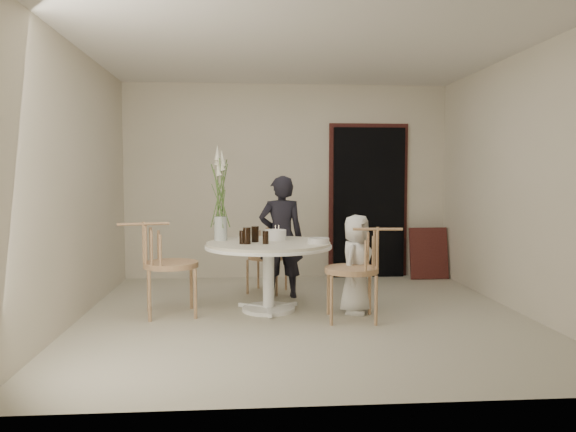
{
  "coord_description": "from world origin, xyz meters",
  "views": [
    {
      "loc": [
        -0.6,
        -5.6,
        1.41
      ],
      "look_at": [
        -0.14,
        0.3,
        1.0
      ],
      "focal_mm": 35.0,
      "sensor_mm": 36.0,
      "label": 1
    }
  ],
  "objects": [
    {
      "name": "doorway",
      "position": [
        1.15,
        2.19,
        1.05
      ],
      "size": [
        1.0,
        0.1,
        2.1
      ],
      "primitive_type": "cube",
      "color": "black",
      "rests_on": "ground"
    },
    {
      "name": "table",
      "position": [
        -0.35,
        0.25,
        0.62
      ],
      "size": [
        1.33,
        1.33,
        0.73
      ],
      "color": "white",
      "rests_on": "ground"
    },
    {
      "name": "cola_tumbler_d",
      "position": [
        -0.49,
        0.28,
        0.81
      ],
      "size": [
        0.1,
        0.1,
        0.17
      ],
      "primitive_type": "cylinder",
      "rotation": [
        0.0,
        0.0,
        -0.36
      ],
      "color": "black",
      "rests_on": "table"
    },
    {
      "name": "girl",
      "position": [
        -0.17,
        0.91,
        0.71
      ],
      "size": [
        0.54,
        0.37,
        1.43
      ],
      "primitive_type": "imported",
      "rotation": [
        0.0,
        0.0,
        3.2
      ],
      "color": "black",
      "rests_on": "ground"
    },
    {
      "name": "flower_vase",
      "position": [
        -0.86,
        0.46,
        1.21
      ],
      "size": [
        0.14,
        0.14,
        1.02
      ],
      "rotation": [
        0.0,
        0.0,
        0.07
      ],
      "color": "silver",
      "rests_on": "table"
    },
    {
      "name": "chair_right",
      "position": [
        0.58,
        -0.2,
        0.6
      ],
      "size": [
        0.58,
        0.54,
        0.92
      ],
      "rotation": [
        0.0,
        0.0,
        -1.65
      ],
      "color": "tan",
      "rests_on": "ground"
    },
    {
      "name": "room_shell",
      "position": [
        0.0,
        0.0,
        1.62
      ],
      "size": [
        4.5,
        4.5,
        4.5
      ],
      "color": "silver",
      "rests_on": "ground"
    },
    {
      "name": "door_trim",
      "position": [
        1.15,
        2.23,
        1.11
      ],
      "size": [
        1.12,
        0.03,
        2.22
      ],
      "primitive_type": "cube",
      "color": "#55221D",
      "rests_on": "ground"
    },
    {
      "name": "chair_left",
      "position": [
        -1.48,
        0.12,
        0.62
      ],
      "size": [
        0.63,
        0.6,
        0.96
      ],
      "rotation": [
        0.0,
        0.0,
        1.75
      ],
      "color": "tan",
      "rests_on": "ground"
    },
    {
      "name": "picture_frame",
      "position": [
        1.95,
        1.95,
        0.36
      ],
      "size": [
        0.54,
        0.17,
        0.71
      ],
      "primitive_type": "cube",
      "rotation": [
        -0.17,
        0.0,
        0.02
      ],
      "color": "#55221D",
      "rests_on": "ground"
    },
    {
      "name": "boy",
      "position": [
        0.55,
        0.08,
        0.51
      ],
      "size": [
        0.55,
        0.6,
        1.03
      ],
      "primitive_type": "imported",
      "rotation": [
        0.0,
        0.0,
        1.0
      ],
      "color": "white",
      "rests_on": "ground"
    },
    {
      "name": "ground",
      "position": [
        0.0,
        0.0,
        0.0
      ],
      "size": [
        4.5,
        4.5,
        0.0
      ],
      "primitive_type": "plane",
      "color": "beige",
      "rests_on": "ground"
    },
    {
      "name": "cola_tumbler_a",
      "position": [
        -0.62,
        0.11,
        0.8
      ],
      "size": [
        0.07,
        0.07,
        0.14
      ],
      "primitive_type": "cylinder",
      "rotation": [
        0.0,
        0.0,
        -0.06
      ],
      "color": "black",
      "rests_on": "table"
    },
    {
      "name": "cola_tumbler_c",
      "position": [
        -0.58,
        0.11,
        0.81
      ],
      "size": [
        0.1,
        0.1,
        0.17
      ],
      "primitive_type": "cylinder",
      "rotation": [
        0.0,
        0.0,
        0.33
      ],
      "color": "black",
      "rests_on": "table"
    },
    {
      "name": "cola_tumbler_b",
      "position": [
        -0.39,
        0.1,
        0.8
      ],
      "size": [
        0.07,
        0.07,
        0.13
      ],
      "primitive_type": "cylinder",
      "rotation": [
        0.0,
        0.0,
        0.08
      ],
      "color": "black",
      "rests_on": "table"
    },
    {
      "name": "plate_stack",
      "position": [
        0.16,
        0.1,
        0.76
      ],
      "size": [
        0.23,
        0.23,
        0.06
      ],
      "primitive_type": "cylinder",
      "rotation": [
        0.0,
        0.0,
        0.04
      ],
      "color": "silver",
      "rests_on": "table"
    },
    {
      "name": "chair_far",
      "position": [
        -0.28,
        1.32,
        0.52
      ],
      "size": [
        0.56,
        0.58,
        0.81
      ],
      "rotation": [
        0.0,
        0.0,
        -0.38
      ],
      "color": "tan",
      "rests_on": "ground"
    },
    {
      "name": "birthday_cake",
      "position": [
        -0.27,
        0.44,
        0.79
      ],
      "size": [
        0.23,
        0.23,
        0.16
      ],
      "rotation": [
        0.0,
        0.0,
        0.21
      ],
      "color": "white",
      "rests_on": "table"
    }
  ]
}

